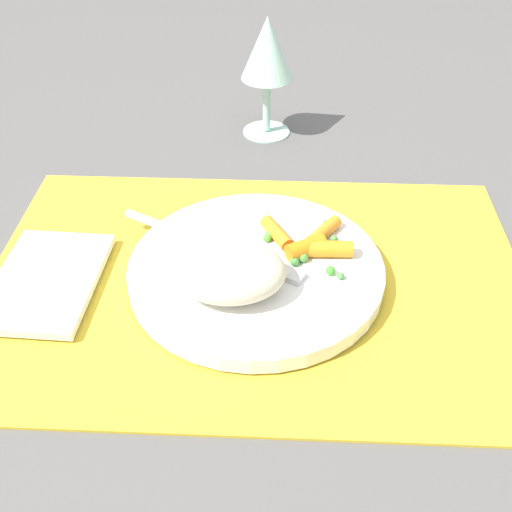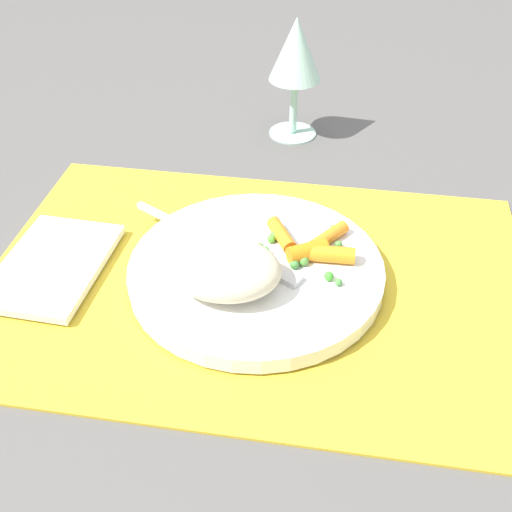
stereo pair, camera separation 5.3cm
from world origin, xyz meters
name	(u,v)px [view 2 (the right image)]	position (x,y,z in m)	size (l,w,h in m)	color
ground_plane	(256,282)	(0.00, 0.00, 0.00)	(2.40, 2.40, 0.00)	#565451
placemat	(256,279)	(0.00, 0.00, 0.00)	(0.52, 0.36, 0.01)	gold
plate	(256,271)	(0.00, 0.00, 0.01)	(0.24, 0.24, 0.02)	white
rice_mound	(225,269)	(-0.02, -0.04, 0.04)	(0.10, 0.08, 0.04)	beige
carrot_portion	(313,245)	(0.05, 0.03, 0.03)	(0.09, 0.07, 0.02)	orange
pea_scatter	(296,250)	(0.04, 0.02, 0.03)	(0.08, 0.09, 0.01)	#46913D
fork	(230,249)	(-0.03, 0.02, 0.02)	(0.19, 0.11, 0.01)	silver
wine_glass	(299,54)	(0.00, 0.30, 0.11)	(0.07, 0.07, 0.15)	#B2E0CC
napkin	(53,265)	(-0.20, -0.02, 0.01)	(0.09, 0.14, 0.01)	white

